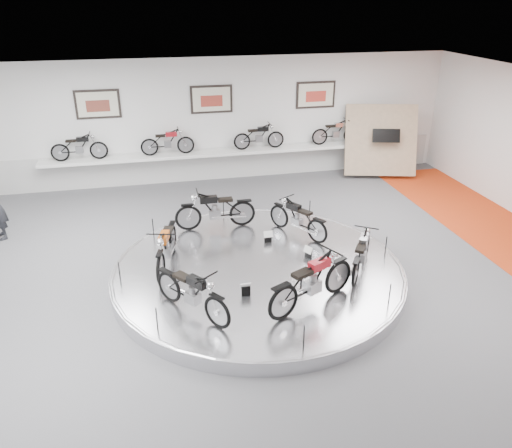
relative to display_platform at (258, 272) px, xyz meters
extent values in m
plane|color=#4F4F52|center=(0.00, -0.30, -0.15)|extent=(16.00, 16.00, 0.00)
plane|color=white|center=(0.00, -0.30, 3.85)|extent=(16.00, 16.00, 0.00)
plane|color=silver|center=(0.00, 6.70, 1.85)|extent=(16.00, 0.00, 16.00)
cube|color=#BCBCBA|center=(0.00, 6.68, 0.40)|extent=(15.68, 0.04, 1.10)
cylinder|color=silver|center=(0.00, 0.00, 0.00)|extent=(6.40, 6.40, 0.30)
torus|color=#B2B2BA|center=(0.00, 0.00, 0.12)|extent=(6.40, 6.40, 0.10)
cube|color=silver|center=(0.00, 6.40, 0.85)|extent=(11.00, 0.55, 0.10)
cube|color=beige|center=(-3.50, 6.66, 2.55)|extent=(1.35, 0.06, 0.88)
cube|color=beige|center=(0.00, 6.66, 2.55)|extent=(1.35, 0.06, 0.88)
cube|color=beige|center=(3.50, 6.66, 2.55)|extent=(1.35, 0.06, 0.88)
cube|color=tan|center=(5.60, 5.80, 1.10)|extent=(2.56, 1.52, 2.30)
camera|label=1|loc=(-2.16, -9.36, 5.66)|focal=35.00mm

